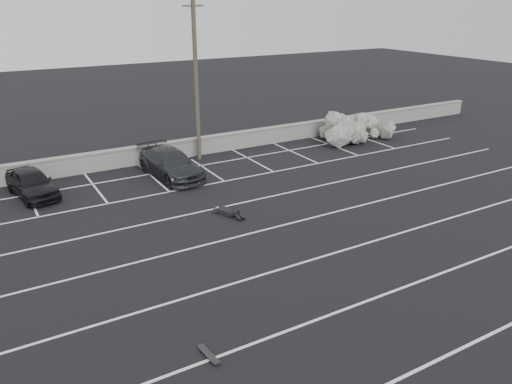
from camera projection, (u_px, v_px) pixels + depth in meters
ground at (312, 260)px, 18.01m from camera, size 120.00×120.00×0.00m
seawall at (171, 150)px, 29.10m from camera, size 50.00×0.45×1.06m
stall_lines at (250, 217)px, 21.52m from camera, size 36.00×20.05×0.01m
car_left at (32, 183)px, 23.59m from camera, size 2.30×4.16×1.34m
car_right at (171, 164)px, 26.20m from camera, size 2.48×5.07×1.42m
utility_pole at (196, 80)px, 27.67m from camera, size 1.21×0.24×9.05m
trash_bin at (328, 129)px, 34.06m from camera, size 0.59×0.59×0.89m
riprap_pile at (352, 132)px, 32.73m from camera, size 5.70×4.30×1.49m
person at (225, 209)px, 21.79m from camera, size 2.04×2.61×0.43m
skateboard at (209, 355)px, 13.11m from camera, size 0.26×0.76×0.09m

